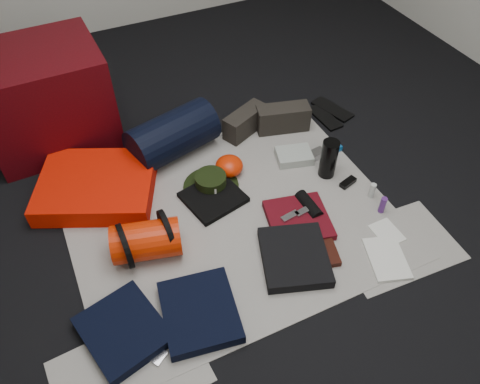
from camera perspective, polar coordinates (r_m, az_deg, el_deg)
name	(u,v)px	position (r m, az deg, el deg)	size (l,w,h in m)	color
floor	(232,220)	(2.41, -0.97, -3.41)	(4.50, 4.50, 0.02)	black
newspaper_mat	(232,218)	(2.40, -0.97, -3.21)	(1.60, 1.30, 0.01)	#B1ADA3
newspaper_sheet_front_left	(129,372)	(2.04, -13.32, -20.54)	(0.58, 0.40, 0.00)	#B1ADA3
newspaper_sheet_front_right	(396,246)	(2.42, 18.44, -6.23)	(0.58, 0.40, 0.00)	#B1ADA3
red_cabinet	(45,98)	(2.92, -22.64, 10.56)	(0.68, 0.57, 0.57)	#45050A
sleeping_pad	(97,186)	(2.59, -17.04, 0.72)	(0.59, 0.48, 0.11)	red
stuff_sack	(146,241)	(2.24, -11.33, -5.83)	(0.19, 0.19, 0.32)	red
sack_strap_left	(125,246)	(2.22, -13.84, -6.42)	(0.22, 0.22, 0.03)	black
sack_strap_right	(166,231)	(2.23, -8.95, -4.77)	(0.22, 0.22, 0.03)	black
navy_duffel	(173,135)	(2.70, -8.23, 6.86)	(0.26, 0.26, 0.50)	black
boonie_brim	(211,186)	(2.55, -3.55, 0.70)	(0.31, 0.31, 0.01)	black
boonie_crown	(211,181)	(2.52, -3.59, 1.36)	(0.17, 0.17, 0.07)	black
hiking_boot_left	(245,122)	(2.86, 0.63, 8.55)	(0.29, 0.11, 0.15)	#28241F
hiking_boot_right	(283,118)	(2.89, 5.25, 8.96)	(0.32, 0.12, 0.16)	#28241F
flip_flop_left	(325,117)	(3.06, 10.27, 8.95)	(0.10, 0.26, 0.01)	black
flip_flop_right	(332,109)	(3.13, 11.19, 9.86)	(0.10, 0.28, 0.02)	black
trousers_navy_a	(123,330)	(2.08, -14.03, -16.06)	(0.30, 0.35, 0.05)	black
trousers_navy_b	(200,312)	(2.07, -4.95, -14.35)	(0.31, 0.36, 0.06)	black
trousers_charcoal	(294,257)	(2.23, 6.66, -7.85)	(0.30, 0.35, 0.05)	black
black_tshirt	(213,197)	(2.48, -3.28, -0.64)	(0.29, 0.27, 0.03)	black
red_shirt	(298,220)	(2.39, 7.13, -3.39)	(0.30, 0.30, 0.04)	#530911
orange_stuff_sack	(229,166)	(2.60, -1.33, 3.21)	(0.16, 0.16, 0.10)	red
first_aid_pouch	(294,156)	(2.71, 6.60, 4.41)	(0.20, 0.15, 0.05)	#989F97
water_bottle	(329,159)	(2.59, 10.76, 4.01)	(0.09, 0.09, 0.23)	black
speaker	(309,206)	(2.44, 8.37, -1.65)	(0.07, 0.07, 0.18)	black
compact_camera	(316,154)	(2.75, 9.27, 4.56)	(0.10, 0.06, 0.04)	#A7A7AC
cyan_case	(332,148)	(2.81, 11.18, 5.26)	(0.10, 0.06, 0.03)	navy
toiletry_purple	(383,205)	(2.50, 16.99, -1.52)	(0.03, 0.03, 0.10)	#4D216D
toiletry_clear	(372,191)	(2.57, 15.81, 0.17)	(0.03, 0.03, 0.09)	#B6BBB7
paperback_book	(321,248)	(2.30, 9.81, -6.80)	(0.14, 0.21, 0.03)	black
map_booklet	(387,258)	(2.35, 17.46, -7.71)	(0.17, 0.25, 0.01)	silver
map_printout	(387,233)	(2.45, 17.47, -4.73)	(0.12, 0.16, 0.01)	silver
sunglasses	(348,182)	(2.62, 13.02, 1.14)	(0.10, 0.04, 0.03)	black
key_cluster	(157,356)	(2.03, -10.11, -19.03)	(0.07, 0.07, 0.01)	#A7A7AC
tape_roll	(214,188)	(2.48, -3.16, 0.46)	(0.05, 0.05, 0.04)	silver
energy_bar_a	(290,216)	(2.36, 6.10, -2.96)	(0.10, 0.04, 0.01)	#A7A7AC
energy_bar_b	(304,211)	(2.39, 7.77, -2.32)	(0.10, 0.04, 0.01)	#A7A7AC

